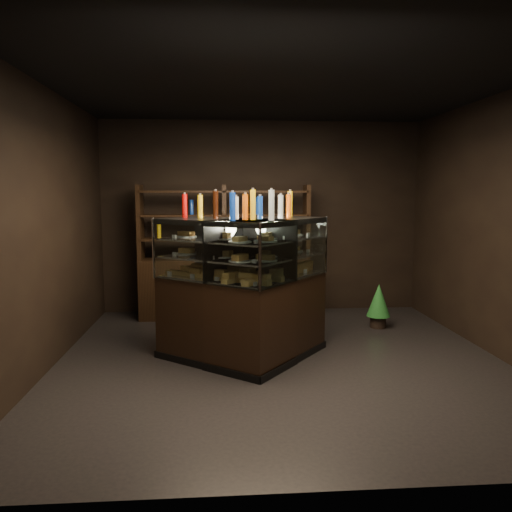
{
  "coord_description": "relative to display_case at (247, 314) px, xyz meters",
  "views": [
    {
      "loc": [
        -0.68,
        -5.4,
        1.87
      ],
      "look_at": [
        -0.29,
        -0.18,
        1.22
      ],
      "focal_mm": 35.0,
      "sensor_mm": 36.0,
      "label": 1
    }
  ],
  "objects": [
    {
      "name": "potted_conifer",
      "position": [
        1.92,
        1.23,
        -0.13
      ],
      "size": [
        0.33,
        0.33,
        0.7
      ],
      "rotation": [
        0.0,
        0.0,
        -0.16
      ],
      "color": "black",
      "rests_on": "ground"
    },
    {
      "name": "back_shelving",
      "position": [
        -0.22,
        1.98,
        0.07
      ],
      "size": [
        2.54,
        0.43,
        2.0
      ],
      "rotation": [
        0.0,
        0.0,
        -0.0
      ],
      "color": "black",
      "rests_on": "ground"
    },
    {
      "name": "ground",
      "position": [
        0.38,
        -0.07,
        -0.53
      ],
      "size": [
        5.0,
        5.0,
        0.0
      ],
      "primitive_type": "plane",
      "color": "black",
      "rests_on": "ground"
    },
    {
      "name": "bottles_top",
      "position": [
        -0.0,
        0.0,
        1.21
      ],
      "size": [
        1.4,
        1.0,
        0.3
      ],
      "color": "#0F38B2",
      "rests_on": "display_case"
    },
    {
      "name": "display_case",
      "position": [
        0.0,
        0.0,
        0.0
      ],
      "size": [
        2.05,
        1.61,
        1.61
      ],
      "rotation": [
        0.0,
        0.0,
        0.12
      ],
      "color": "black",
      "rests_on": "ground"
    },
    {
      "name": "room_shell",
      "position": [
        0.38,
        -0.07,
        1.41
      ],
      "size": [
        5.02,
        5.02,
        3.01
      ],
      "color": "black",
      "rests_on": "ground"
    },
    {
      "name": "food_display",
      "position": [
        0.0,
        -0.01,
        0.63
      ],
      "size": [
        1.58,
        1.14,
        0.49
      ],
      "color": "#C18745",
      "rests_on": "display_case"
    }
  ]
}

